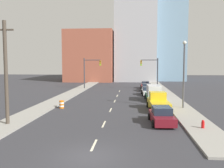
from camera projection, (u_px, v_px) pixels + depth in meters
The scene contains 24 objects.
ground_plane at pixel (89, 156), 14.81m from camera, with size 200.00×200.00×0.00m, color #333338.
sidewalk_left at pixel (88, 85), 60.53m from camera, with size 2.85×90.72×0.16m.
sidewalk_right at pixel (157, 86), 59.15m from camera, with size 2.85×90.72×0.16m.
lane_stripe_at_2m at pixel (94, 145), 16.79m from camera, with size 0.16×2.40×0.01m, color beige.
lane_stripe_at_8m at pixel (104, 124), 22.51m from camera, with size 0.16×2.40×0.01m, color beige.
lane_stripe_at_15m at pixel (111, 110), 29.28m from camera, with size 0.16×2.40×0.01m, color beige.
lane_stripe_at_21m at pixel (115, 101), 35.98m from camera, with size 0.16×2.40×0.01m, color beige.
lane_stripe_at_27m at pixel (117, 96), 41.87m from camera, with size 0.16×2.40×0.01m, color beige.
lane_stripe_at_34m at pixel (120, 91), 48.83m from camera, with size 0.16×2.40×0.01m, color beige.
building_brick_left at pixel (91, 56), 76.89m from camera, with size 14.00×16.00×14.92m.
building_office_center at pixel (135, 37), 79.23m from camera, with size 12.00×20.00×27.16m.
building_glass_right at pixel (161, 32), 82.30m from camera, with size 13.00×20.00×31.50m.
traffic_signal_left at pixel (89, 69), 52.45m from camera, with size 3.69×0.35×6.50m.
traffic_signal_right at pixel (153, 69), 51.34m from camera, with size 3.69×0.35×6.50m.
utility_pole_left_near at pixel (6, 72), 21.64m from camera, with size 1.60×0.32×9.14m.
traffic_barrel at pixel (62, 104), 30.31m from camera, with size 0.56×0.56×0.95m.
street_lamp at pixel (184, 70), 29.42m from camera, with size 0.44×0.44×8.09m.
fire_hydrant at pixel (203, 125), 20.51m from camera, with size 0.26×0.26×0.84m.
sedan_maroon at pixel (162, 116), 22.70m from camera, with size 2.30×4.75×1.54m.
pickup_truck_yellow at pixel (158, 103), 29.29m from camera, with size 2.56×5.57×2.06m.
box_truck_green at pixel (154, 93), 36.56m from camera, with size 2.42×6.18×2.26m.
sedan_white at pixel (148, 91), 42.69m from camera, with size 2.23×4.51×1.44m.
sedan_gray at pixel (147, 88), 48.90m from camera, with size 2.20×4.83×1.44m.
sedan_red at pixel (145, 85), 54.03m from camera, with size 2.04×4.37×1.51m.
Camera 1 is at (2.58, -14.23, 5.53)m, focal length 40.00 mm.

